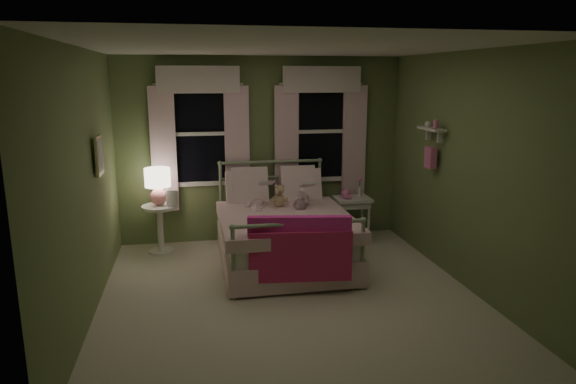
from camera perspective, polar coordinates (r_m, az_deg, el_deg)
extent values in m
plane|color=silver|center=(5.68, 0.15, -11.41)|extent=(4.20, 4.20, 0.00)
plane|color=white|center=(5.19, 0.17, 15.80)|extent=(4.20, 4.20, 0.00)
plane|color=#69844F|center=(7.33, -2.98, 4.69)|extent=(4.00, 0.00, 4.00)
plane|color=#69844F|center=(3.31, 7.15, -5.36)|extent=(4.00, 0.00, 4.00)
plane|color=#69844F|center=(5.29, -21.64, 0.67)|extent=(0.00, 4.20, 4.20)
plane|color=#69844F|center=(5.99, 19.32, 2.18)|extent=(0.00, 4.20, 4.20)
cube|color=white|center=(6.45, -0.54, -4.41)|extent=(1.44, 1.94, 0.26)
cube|color=white|center=(6.53, -0.53, -6.43)|extent=(1.54, 2.02, 0.30)
cube|color=silver|center=(6.26, -0.29, -3.24)|extent=(1.58, 1.75, 0.14)
cylinder|color=#9EB793|center=(6.41, -6.65, -5.75)|extent=(0.04, 1.90, 0.04)
cylinder|color=#9EB793|center=(6.64, 5.36, -5.05)|extent=(0.04, 1.90, 0.04)
cylinder|color=#9EB793|center=(7.26, -7.44, -1.30)|extent=(0.04, 0.04, 1.15)
cylinder|color=#9EB793|center=(7.47, 3.49, -0.81)|extent=(0.04, 0.04, 1.15)
sphere|color=#9EB793|center=(7.14, -7.57, 3.18)|extent=(0.07, 0.07, 0.07)
sphere|color=#9EB793|center=(7.36, 3.55, 3.54)|extent=(0.07, 0.07, 0.07)
cylinder|color=#9EB793|center=(7.22, -1.93, 3.38)|extent=(1.42, 0.04, 0.04)
cylinder|color=#9EB793|center=(7.26, -1.92, 1.66)|extent=(1.38, 0.03, 0.03)
cylinder|color=#9EB793|center=(5.46, -6.10, -7.95)|extent=(0.04, 0.04, 0.80)
cylinder|color=#9EB793|center=(5.74, 8.27, -6.97)|extent=(0.04, 0.04, 0.80)
sphere|color=#9EB793|center=(5.33, -6.20, -3.92)|extent=(0.07, 0.07, 0.07)
sphere|color=#9EB793|center=(5.62, 8.40, -3.12)|extent=(0.07, 0.07, 0.07)
cylinder|color=#9EB793|center=(5.43, 1.29, -3.54)|extent=(1.42, 0.04, 0.04)
cube|color=white|center=(6.97, -4.65, 0.08)|extent=(0.55, 0.32, 0.57)
cube|color=white|center=(7.09, 1.47, 0.33)|extent=(0.55, 0.32, 0.57)
cube|color=white|center=(6.96, -4.25, 0.74)|extent=(0.48, 0.30, 0.51)
cube|color=white|center=(7.07, 1.07, 0.95)|extent=(0.48, 0.30, 0.51)
cube|color=#E42C9D|center=(5.45, 1.29, -4.35)|extent=(1.10, 0.28, 0.32)
cube|color=#D02864|center=(5.48, 1.43, -7.26)|extent=(1.10, 0.16, 0.55)
imported|color=#F7D1DD|center=(6.71, -3.59, 1.06)|extent=(0.31, 0.22, 0.80)
imported|color=#F7D1DD|center=(6.80, 1.10, 1.19)|extent=(0.42, 0.35, 0.78)
imported|color=beige|center=(6.47, -3.31, 0.57)|extent=(0.20, 0.12, 0.26)
imported|color=beige|center=(6.57, 1.55, 0.40)|extent=(0.20, 0.12, 0.26)
sphere|color=tan|center=(6.65, -1.00, -0.95)|extent=(0.17, 0.17, 0.17)
sphere|color=tan|center=(6.60, -0.98, 0.20)|extent=(0.12, 0.12, 0.12)
sphere|color=tan|center=(6.58, -1.37, 0.65)|extent=(0.05, 0.05, 0.05)
sphere|color=tan|center=(6.59, -0.60, 0.68)|extent=(0.05, 0.05, 0.05)
sphere|color=tan|center=(6.60, -1.64, -0.87)|extent=(0.07, 0.07, 0.07)
sphere|color=tan|center=(6.63, -0.28, -0.81)|extent=(0.07, 0.07, 0.07)
sphere|color=#8C6B51|center=(6.55, -0.90, 0.05)|extent=(0.04, 0.04, 0.04)
cylinder|color=white|center=(7.02, -14.13, -1.62)|extent=(0.46, 0.46, 0.04)
cylinder|color=white|center=(7.10, -13.99, -4.05)|extent=(0.08, 0.08, 0.60)
cylinder|color=white|center=(7.19, -13.86, -6.38)|extent=(0.34, 0.34, 0.03)
sphere|color=pink|center=(6.98, -14.19, -0.51)|extent=(0.22, 0.22, 0.22)
cylinder|color=pink|center=(6.96, -14.24, 0.45)|extent=(0.03, 0.03, 0.13)
cylinder|color=#FFEAC6|center=(6.93, -14.31, 1.59)|extent=(0.33, 0.33, 0.25)
imported|color=beige|center=(6.93, -13.35, -1.52)|extent=(0.22, 0.26, 0.02)
cube|color=white|center=(7.30, 7.17, -0.78)|extent=(0.50, 0.40, 0.04)
cube|color=white|center=(7.31, 7.15, -1.31)|extent=(0.44, 0.34, 0.08)
cylinder|color=white|center=(7.18, 5.94, -3.61)|extent=(0.04, 0.04, 0.60)
cylinder|color=white|center=(7.31, 8.95, -3.42)|extent=(0.04, 0.04, 0.60)
cylinder|color=white|center=(7.46, 5.28, -2.98)|extent=(0.04, 0.04, 0.60)
cylinder|color=white|center=(7.58, 8.19, -2.80)|extent=(0.04, 0.04, 0.60)
sphere|color=pink|center=(7.25, 6.43, -0.20)|extent=(0.14, 0.14, 0.14)
cube|color=pink|center=(7.17, 6.64, -0.51)|extent=(0.11, 0.07, 0.04)
cylinder|color=white|center=(7.36, 7.95, 0.03)|extent=(0.05, 0.05, 0.14)
cylinder|color=#4C7F3F|center=(7.34, 7.98, 0.87)|extent=(0.01, 0.01, 0.12)
sphere|color=pink|center=(7.32, 8.00, 1.41)|extent=(0.06, 0.06, 0.06)
cube|color=black|center=(7.21, -9.73, 6.40)|extent=(0.76, 0.02, 1.35)
cube|color=white|center=(7.15, -9.94, 11.97)|extent=(0.84, 0.05, 0.06)
cube|color=white|center=(7.30, -9.52, 0.92)|extent=(0.84, 0.05, 0.06)
cube|color=white|center=(7.20, -12.93, 6.25)|extent=(0.06, 0.05, 1.40)
cube|color=white|center=(7.21, -6.53, 6.50)|extent=(0.06, 0.05, 1.40)
cube|color=white|center=(7.19, -9.73, 6.39)|extent=(0.76, 0.04, 0.05)
cube|color=white|center=(7.18, -13.66, 4.59)|extent=(0.34, 0.06, 1.70)
cube|color=silver|center=(7.20, -5.67, 4.91)|extent=(0.34, 0.06, 1.70)
cube|color=white|center=(7.09, -9.94, 12.20)|extent=(1.10, 0.08, 0.36)
cylinder|color=white|center=(7.13, -9.93, 11.72)|extent=(1.20, 0.03, 0.03)
cube|color=black|center=(7.44, 3.55, 6.75)|extent=(0.76, 0.02, 1.35)
cube|color=white|center=(7.38, 3.66, 12.14)|extent=(0.84, 0.05, 0.06)
cube|color=white|center=(7.53, 3.51, 1.43)|extent=(0.84, 0.05, 0.06)
cube|color=white|center=(7.34, 0.54, 6.69)|extent=(0.06, 0.05, 1.40)
cube|color=white|center=(7.53, 6.56, 6.76)|extent=(0.06, 0.05, 1.40)
cube|color=white|center=(7.42, 3.59, 6.74)|extent=(0.76, 0.04, 0.05)
cube|color=silver|center=(7.30, -0.17, 5.07)|extent=(0.34, 0.06, 1.70)
cube|color=white|center=(7.54, 7.35, 5.22)|extent=(0.34, 0.06, 1.70)
cube|color=white|center=(7.32, 3.80, 12.37)|extent=(1.10, 0.08, 0.36)
cylinder|color=white|center=(7.36, 3.71, 11.91)|extent=(1.20, 0.03, 0.03)
cube|color=white|center=(6.49, 15.65, 6.77)|extent=(0.15, 0.50, 0.03)
cube|color=white|center=(6.39, 16.53, 5.90)|extent=(0.06, 0.03, 0.14)
cube|color=white|center=(6.65, 15.35, 6.22)|extent=(0.06, 0.03, 0.14)
cylinder|color=pink|center=(6.40, 16.09, 7.29)|extent=(0.06, 0.06, 0.10)
sphere|color=white|center=(6.58, 15.29, 7.30)|extent=(0.08, 0.08, 0.08)
cube|color=pink|center=(6.54, 15.55, 3.72)|extent=(0.08, 0.18, 0.26)
cube|color=beige|center=(5.82, -20.26, 3.83)|extent=(0.03, 0.32, 0.42)
cube|color=silver|center=(5.82, -20.12, 3.84)|extent=(0.01, 0.25, 0.34)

